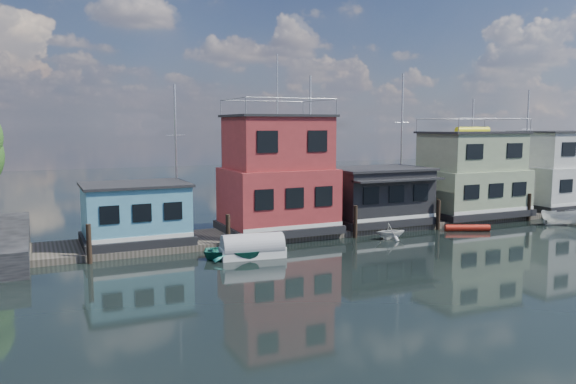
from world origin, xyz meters
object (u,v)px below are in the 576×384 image
tarp_runabout (252,248)px  red_kayak (467,228)px  houseboat_red (277,176)px  houseboat_green (471,175)px  dinghy_white (390,231)px  dinghy_teal (239,251)px  motorboat (563,217)px  houseboat_dark (376,195)px  houseboat_white (559,171)px  houseboat_blue (136,213)px

tarp_runabout → red_kayak: bearing=10.6°
tarp_runabout → houseboat_red: bearing=60.4°
houseboat_green → dinghy_white: (-10.60, -4.16, -3.01)m
dinghy_teal → motorboat: bearing=-68.8°
dinghy_teal → motorboat: motorboat is taller
houseboat_dark → houseboat_white: 19.03m
dinghy_teal → tarp_runabout: bearing=-79.4°
houseboat_dark → red_kayak: houseboat_dark is taller
houseboat_dark → tarp_runabout: (-11.84, -5.20, -1.86)m
dinghy_white → motorboat: (14.98, -1.09, 0.08)m
houseboat_blue → tarp_runabout: (5.66, -5.22, -1.65)m
houseboat_green → tarp_runabout: houseboat_green is taller
houseboat_blue → houseboat_red: bearing=0.0°
houseboat_red → houseboat_white: size_ratio=1.41×
houseboat_blue → red_kayak: 23.04m
houseboat_red → dinghy_teal: bearing=-132.3°
houseboat_dark → motorboat: (13.38, -5.23, -1.79)m
houseboat_dark → tarp_runabout: houseboat_dark is taller
houseboat_blue → houseboat_red: size_ratio=0.54×
houseboat_white → dinghy_teal: houseboat_white is taller
houseboat_blue → houseboat_green: size_ratio=0.76×
houseboat_green → motorboat: size_ratio=2.60×
houseboat_white → motorboat: size_ratio=2.60×
dinghy_white → motorboat: bearing=-83.7°
houseboat_dark → houseboat_green: (9.00, 0.02, 1.13)m
houseboat_white → red_kayak: (-13.91, -4.09, -3.30)m
tarp_runabout → motorboat: tarp_runabout is taller
houseboat_green → houseboat_blue: bearing=-180.0°
houseboat_green → dinghy_teal: bearing=-166.8°
houseboat_dark → red_kayak: size_ratio=2.32×
houseboat_green → houseboat_dark: bearing=-179.9°
red_kayak → tarp_runabout: 16.98m
dinghy_white → motorboat: 15.02m
houseboat_dark → houseboat_green: bearing=0.1°
houseboat_red → motorboat: bearing=-13.8°
dinghy_white → houseboat_green: bearing=-58.2°
houseboat_blue → houseboat_red: houseboat_red is taller
houseboat_dark → houseboat_white: houseboat_white is taller
houseboat_white → tarp_runabout: (-30.84, -5.22, -2.98)m
houseboat_red → houseboat_dark: houseboat_red is taller
dinghy_teal → dinghy_white: (11.02, 0.91, 0.14)m
houseboat_blue → tarp_runabout: 7.87m
dinghy_teal → tarp_runabout: size_ratio=1.02×
houseboat_blue → houseboat_green: bearing=0.0°
houseboat_green → motorboat: 7.44m
houseboat_red → dinghy_white: size_ratio=5.75×
houseboat_red → red_kayak: (13.09, -4.09, -3.87)m
houseboat_dark → dinghy_teal: 13.73m
houseboat_dark → red_kayak: 6.87m
houseboat_blue → motorboat: houseboat_blue is taller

